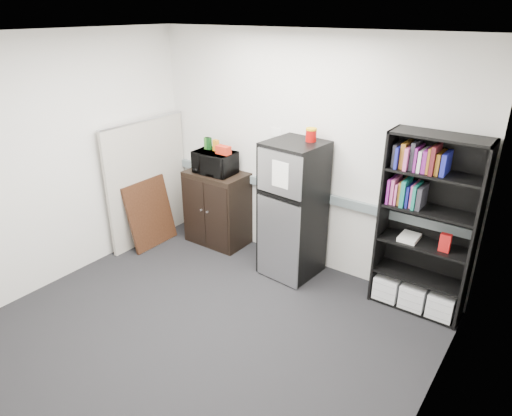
{
  "coord_description": "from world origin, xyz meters",
  "views": [
    {
      "loc": [
        2.48,
        -2.65,
        2.89
      ],
      "look_at": [
        -0.04,
        0.9,
        0.97
      ],
      "focal_mm": 32.0,
      "sensor_mm": 36.0,
      "label": 1
    }
  ],
  "objects_px": {
    "cabinet": "(217,208)",
    "refrigerator": "(293,210)",
    "cubicle_partition": "(148,181)",
    "microwave": "(215,162)",
    "bookshelf": "(427,228)"
  },
  "relations": [
    {
      "from": "microwave",
      "to": "bookshelf",
      "type": "bearing_deg",
      "value": -0.98
    },
    {
      "from": "microwave",
      "to": "refrigerator",
      "type": "bearing_deg",
      "value": -5.83
    },
    {
      "from": "bookshelf",
      "to": "microwave",
      "type": "bearing_deg",
      "value": -178.24
    },
    {
      "from": "cabinet",
      "to": "refrigerator",
      "type": "distance_m",
      "value": 1.23
    },
    {
      "from": "cabinet",
      "to": "refrigerator",
      "type": "bearing_deg",
      "value": -3.86
    },
    {
      "from": "cubicle_partition",
      "to": "microwave",
      "type": "xyz_separation_m",
      "value": [
        0.81,
        0.4,
        0.3
      ]
    },
    {
      "from": "refrigerator",
      "to": "cabinet",
      "type": "bearing_deg",
      "value": -178.74
    },
    {
      "from": "cubicle_partition",
      "to": "microwave",
      "type": "height_order",
      "value": "cubicle_partition"
    },
    {
      "from": "bookshelf",
      "to": "cabinet",
      "type": "distance_m",
      "value": 2.65
    },
    {
      "from": "cabinet",
      "to": "refrigerator",
      "type": "relative_size",
      "value": 0.62
    },
    {
      "from": "refrigerator",
      "to": "bookshelf",
      "type": "bearing_deg",
      "value": 10.88
    },
    {
      "from": "cubicle_partition",
      "to": "cabinet",
      "type": "relative_size",
      "value": 1.66
    },
    {
      "from": "cubicle_partition",
      "to": "microwave",
      "type": "relative_size",
      "value": 3.2
    },
    {
      "from": "cabinet",
      "to": "refrigerator",
      "type": "height_order",
      "value": "refrigerator"
    },
    {
      "from": "cabinet",
      "to": "microwave",
      "type": "distance_m",
      "value": 0.63
    }
  ]
}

